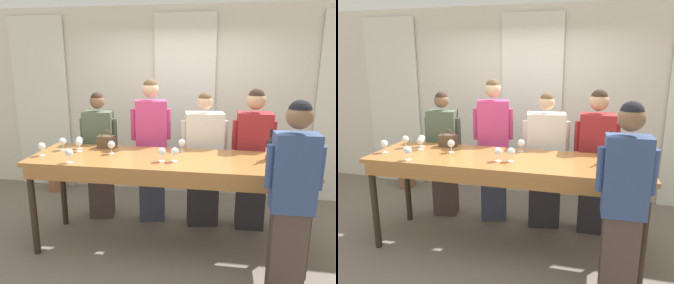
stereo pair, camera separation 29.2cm
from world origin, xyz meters
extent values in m
plane|color=#70665B|center=(0.00, 0.00, 0.00)|extent=(18.00, 18.00, 0.00)
cube|color=silver|center=(0.00, 1.69, 1.40)|extent=(12.00, 0.06, 2.80)
cube|color=white|center=(-2.30, 1.63, 1.34)|extent=(0.89, 0.03, 2.69)
cube|color=white|center=(0.00, 1.63, 1.34)|extent=(0.89, 0.03, 2.69)
cube|color=#9E6633|center=(0.00, 0.00, 1.02)|extent=(2.88, 0.82, 0.05)
cube|color=#9E6633|center=(0.00, -0.39, 0.93)|extent=(2.76, 0.03, 0.12)
cylinder|color=#2D2319|center=(-1.36, -0.33, 0.50)|extent=(0.07, 0.07, 0.99)
cylinder|color=#2D2319|center=(1.36, -0.33, 0.50)|extent=(0.07, 0.07, 0.99)
cylinder|color=#2D2319|center=(-1.36, 0.33, 0.50)|extent=(0.07, 0.07, 0.99)
cylinder|color=#2D2319|center=(1.36, 0.33, 0.50)|extent=(0.07, 0.07, 0.99)
cylinder|color=black|center=(1.05, 0.11, 1.14)|extent=(0.08, 0.08, 0.19)
cone|color=black|center=(1.05, 0.11, 1.26)|extent=(0.08, 0.08, 0.04)
cylinder|color=black|center=(1.05, 0.11, 1.32)|extent=(0.03, 0.03, 0.08)
cylinder|color=white|center=(1.05, 0.11, 1.13)|extent=(0.08, 0.08, 0.08)
cube|color=brown|center=(-0.76, 0.30, 1.11)|extent=(0.20, 0.12, 0.14)
torus|color=brown|center=(-0.76, 0.30, 1.19)|extent=(0.13, 0.01, 0.13)
cylinder|color=white|center=(-1.00, 0.09, 1.04)|extent=(0.06, 0.06, 0.00)
cylinder|color=white|center=(-1.00, 0.09, 1.08)|extent=(0.01, 0.01, 0.06)
sphere|color=white|center=(-1.00, 0.09, 1.14)|extent=(0.08, 0.08, 0.08)
sphere|color=maroon|center=(-1.00, 0.09, 1.13)|extent=(0.05, 0.05, 0.05)
cylinder|color=white|center=(-0.93, -0.31, 1.04)|extent=(0.06, 0.06, 0.00)
cylinder|color=white|center=(-0.93, -0.31, 1.08)|extent=(0.01, 0.01, 0.06)
sphere|color=white|center=(-0.93, -0.31, 1.14)|extent=(0.08, 0.08, 0.08)
cylinder|color=white|center=(-0.62, 0.06, 1.04)|extent=(0.06, 0.06, 0.00)
cylinder|color=white|center=(-0.62, 0.06, 1.08)|extent=(0.01, 0.01, 0.06)
sphere|color=white|center=(-0.62, 0.06, 1.14)|extent=(0.08, 0.08, 0.08)
cylinder|color=white|center=(-0.03, -0.12, 1.04)|extent=(0.06, 0.06, 0.00)
cylinder|color=white|center=(-0.03, -0.12, 1.08)|extent=(0.01, 0.01, 0.06)
sphere|color=white|center=(-0.03, -0.12, 1.14)|extent=(0.08, 0.08, 0.08)
cylinder|color=white|center=(0.12, 0.27, 1.04)|extent=(0.06, 0.06, 0.00)
cylinder|color=white|center=(0.12, 0.27, 1.08)|extent=(0.01, 0.01, 0.06)
sphere|color=white|center=(0.12, 0.27, 1.14)|extent=(0.08, 0.08, 0.08)
cylinder|color=white|center=(1.24, 0.18, 1.04)|extent=(0.06, 0.06, 0.00)
cylinder|color=white|center=(1.24, 0.18, 1.08)|extent=(0.01, 0.01, 0.06)
sphere|color=white|center=(1.24, 0.18, 1.14)|extent=(0.08, 0.08, 0.08)
cylinder|color=white|center=(-1.33, -0.12, 1.04)|extent=(0.06, 0.06, 0.00)
cylinder|color=white|center=(-1.33, -0.12, 1.08)|extent=(0.01, 0.01, 0.06)
sphere|color=white|center=(-1.33, -0.12, 1.14)|extent=(0.08, 0.08, 0.08)
cylinder|color=white|center=(0.10, -0.10, 1.04)|extent=(0.06, 0.06, 0.00)
cylinder|color=white|center=(0.10, -0.10, 1.08)|extent=(0.01, 0.01, 0.06)
sphere|color=white|center=(0.10, -0.10, 1.14)|extent=(0.08, 0.08, 0.08)
sphere|color=maroon|center=(0.10, -0.10, 1.13)|extent=(0.05, 0.05, 0.05)
cylinder|color=white|center=(-1.05, 0.20, 1.04)|extent=(0.06, 0.06, 0.00)
cylinder|color=white|center=(-1.05, 0.20, 1.08)|extent=(0.01, 0.01, 0.06)
sphere|color=white|center=(-1.05, 0.20, 1.14)|extent=(0.08, 0.08, 0.08)
cylinder|color=white|center=(-1.21, 0.12, 1.04)|extent=(0.06, 0.06, 0.00)
cylinder|color=white|center=(-1.21, 0.12, 1.08)|extent=(0.01, 0.01, 0.06)
sphere|color=white|center=(-1.21, 0.12, 1.14)|extent=(0.08, 0.08, 0.08)
cube|color=#473833|center=(-0.98, 0.63, 0.39)|extent=(0.33, 0.27, 0.79)
cube|color=#4C5B47|center=(-0.98, 0.63, 1.10)|extent=(0.39, 0.32, 0.62)
sphere|color=brown|center=(-0.98, 0.63, 1.54)|extent=(0.18, 0.18, 0.18)
sphere|color=#332319|center=(-0.98, 0.63, 1.57)|extent=(0.16, 0.16, 0.16)
cylinder|color=#4C5B47|center=(-0.78, 0.67, 1.15)|extent=(0.08, 0.08, 0.34)
cylinder|color=#4C5B47|center=(-1.17, 0.60, 1.15)|extent=(0.08, 0.08, 0.34)
cube|color=#383D51|center=(-0.30, 0.63, 0.43)|extent=(0.36, 0.26, 0.87)
cube|color=#C63D7A|center=(-0.30, 0.63, 1.21)|extent=(0.42, 0.30, 0.69)
sphere|color=#DBAD89|center=(-0.30, 0.63, 1.69)|extent=(0.20, 0.20, 0.20)
sphere|color=brown|center=(-0.30, 0.63, 1.73)|extent=(0.17, 0.17, 0.17)
cylinder|color=#C63D7A|center=(-0.10, 0.69, 1.27)|extent=(0.09, 0.09, 0.38)
cylinder|color=#C63D7A|center=(-0.51, 0.58, 1.27)|extent=(0.09, 0.09, 0.38)
cube|color=#28282D|center=(0.35, 0.63, 0.40)|extent=(0.41, 0.29, 0.80)
cube|color=silver|center=(0.35, 0.63, 1.11)|extent=(0.48, 0.34, 0.63)
sphere|color=#DBAD89|center=(0.35, 0.63, 1.55)|extent=(0.18, 0.18, 0.18)
sphere|color=brown|center=(0.35, 0.63, 1.59)|extent=(0.16, 0.16, 0.16)
cylinder|color=silver|center=(0.59, 0.67, 1.16)|extent=(0.08, 0.08, 0.35)
cylinder|color=silver|center=(0.11, 0.60, 1.16)|extent=(0.08, 0.08, 0.35)
cube|color=#28282D|center=(0.93, 0.63, 0.40)|extent=(0.34, 0.24, 0.80)
cube|color=maroon|center=(0.93, 0.63, 1.12)|extent=(0.40, 0.28, 0.64)
sphere|color=tan|center=(0.93, 0.63, 1.58)|extent=(0.22, 0.22, 0.22)
sphere|color=#332319|center=(0.93, 0.63, 1.62)|extent=(0.19, 0.19, 0.19)
cylinder|color=maroon|center=(1.15, 0.64, 1.17)|extent=(0.07, 0.07, 0.35)
cylinder|color=maroon|center=(0.72, 0.63, 1.17)|extent=(0.07, 0.07, 0.35)
cube|color=#473833|center=(1.14, -0.61, 0.41)|extent=(0.29, 0.18, 0.82)
cube|color=#334775|center=(1.14, -0.61, 1.15)|extent=(0.35, 0.21, 0.65)
sphere|color=brown|center=(1.14, -0.61, 1.61)|extent=(0.21, 0.21, 0.21)
sphere|color=black|center=(1.14, -0.61, 1.65)|extent=(0.18, 0.18, 0.18)
cylinder|color=#334775|center=(0.95, -0.61, 1.20)|extent=(0.07, 0.07, 0.36)
cylinder|color=#334775|center=(1.33, -0.60, 1.20)|extent=(0.07, 0.07, 0.36)
cylinder|color=#935B3D|center=(-2.02, 1.37, 0.13)|extent=(0.25, 0.25, 0.25)
ellipsoid|color=#38753D|center=(-2.02, 1.37, 0.43)|extent=(0.27, 0.27, 0.38)
camera|label=1|loc=(0.53, -3.22, 2.02)|focal=35.00mm
camera|label=2|loc=(0.82, -3.16, 2.02)|focal=35.00mm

